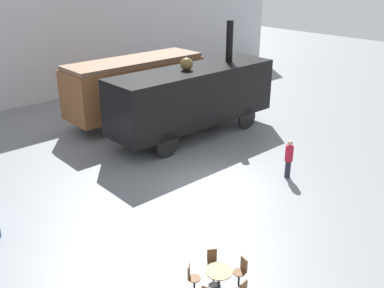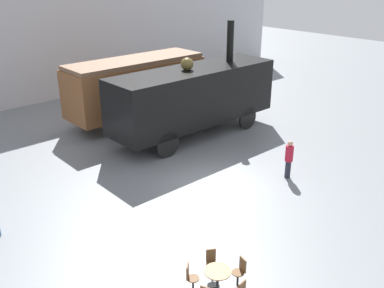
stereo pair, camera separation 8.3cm
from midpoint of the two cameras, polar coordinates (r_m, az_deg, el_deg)
name	(u,v)px [view 1 (the left image)]	position (r m, az deg, el deg)	size (l,w,h in m)	color
ground_plane	(212,185)	(17.83, 2.57, -5.49)	(80.00, 80.00, 0.00)	gray
backdrop_wall	(37,33)	(29.37, -20.09, 13.79)	(44.00, 0.15, 9.00)	silver
passenger_coach_wooden	(136,85)	(24.83, -7.60, 7.86)	(8.14, 2.65, 3.59)	brown
steam_locomotive	(194,95)	(22.20, 0.12, 6.53)	(9.39, 2.68, 5.76)	black
cafe_table_near	(219,276)	(12.26, 3.40, -17.21)	(0.76, 0.76, 0.77)	black
cafe_chair_1	(241,270)	(12.63, 6.40, -16.30)	(0.38, 0.36, 0.87)	black
cafe_chair_2	(213,261)	(12.86, 2.56, -15.33)	(0.39, 0.40, 0.87)	black
cafe_chair_3	(192,276)	(12.35, -0.24, -17.18)	(0.40, 0.41, 0.87)	black
visitor_person	(289,158)	(18.50, 12.66, -1.78)	(0.34, 0.34, 1.69)	#262633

